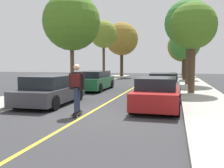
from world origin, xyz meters
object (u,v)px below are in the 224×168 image
Objects in this scene: parked_car_right_nearest at (157,94)px; skateboarder at (77,85)px; street_tree_left_far at (122,39)px; skateboard at (77,113)px; parked_car_left_nearest at (51,90)px; parked_car_left_near at (94,81)px; street_tree_right_farthest at (183,46)px; street_tree_right_near at (188,23)px; street_tree_right_nearest at (193,27)px; streetlamp at (192,42)px; street_tree_right_far at (185,45)px; parked_car_right_near at (163,83)px; street_tree_left_near at (104,35)px; street_tree_left_nearest at (72,22)px.

skateboarder is at bearing -141.04° from parked_car_right_nearest.
street_tree_left_far is 26.16m from skateboard.
parked_car_left_nearest is 4.87m from parked_car_right_nearest.
street_tree_right_farthest reaches higher than parked_car_left_near.
street_tree_right_near is 4.01× the size of skateboarder.
parked_car_right_nearest is at bearing -107.69° from street_tree_right_nearest.
street_tree_right_farthest is 1.14× the size of streetlamp.
street_tree_right_nearest is (6.57, 5.46, 3.46)m from parked_car_left_nearest.
streetlamp is at bearing 43.62° from parked_car_left_nearest.
skateboarder is (-4.40, -7.52, -3.01)m from street_tree_right_nearest.
street_tree_right_far is 0.88× the size of street_tree_right_farthest.
parked_car_left_nearest is at bearing -85.83° from street_tree_left_far.
street_tree_right_near is 15.17m from skateboard.
street_tree_right_nearest is at bearing -90.00° from street_tree_right_farthest.
parked_car_left_nearest is 0.93× the size of parked_car_right_near.
street_tree_right_farthest is (1.70, 24.62, 3.61)m from parked_car_right_nearest.
street_tree_left_far is 1.37× the size of street_tree_right_nearest.
street_tree_right_nearest is 6.34× the size of skateboard.
parked_car_right_nearest is at bearing -65.39° from street_tree_left_near.
skateboard is at bearing -81.32° from street_tree_left_far.
parked_car_left_nearest is at bearing -110.05° from street_tree_right_far.
streetlamp is (1.75, 6.18, 2.63)m from parked_car_right_nearest.
street_tree_left_near reaches higher than street_tree_right_farthest.
street_tree_left_near is 17.63m from skateboard.
street_tree_right_far reaches higher than skateboard.
street_tree_right_near reaches higher than parked_car_left_nearest.
parked_car_right_nearest is 3.50m from skateboard.
parked_car_left_near is 13.77m from street_tree_right_far.
street_tree_right_near is 1.31× the size of streetlamp.
street_tree_right_far is at bearing 77.59° from skateboard.
parked_car_right_nearest is 12.43m from street_tree_right_near.
parked_car_left_near is 0.74× the size of street_tree_left_near.
street_tree_left_nearest reaches higher than parked_car_right_nearest.
parked_car_left_nearest is 0.57× the size of street_tree_left_far.
street_tree_right_nearest is 9.58m from skateboard.
street_tree_right_near reaches higher than parked_car_left_near.
street_tree_right_near reaches higher than street_tree_right_nearest.
street_tree_left_far is at bearing -170.22° from street_tree_right_farthest.
street_tree_right_far reaches higher than parked_car_right_near.
street_tree_right_far is (1.70, 12.16, 3.32)m from parked_car_right_near.
parked_car_right_near is 0.83× the size of streetlamp.
skateboarder is at bearing -120.36° from street_tree_right_nearest.
skateboard is 1.03m from skateboarder.
skateboarder is at bearing -118.01° from streetlamp.
street_tree_right_near is (6.57, 5.17, 4.60)m from parked_car_left_near.
streetlamp reaches higher than parked_car_left_near.
parked_car_left_near is 0.64× the size of street_tree_right_near.
parked_car_left_near is 5.34× the size of skateboard.
parked_car_left_nearest is at bearing -83.30° from street_tree_left_near.
streetlamp reaches higher than parked_car_right_nearest.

